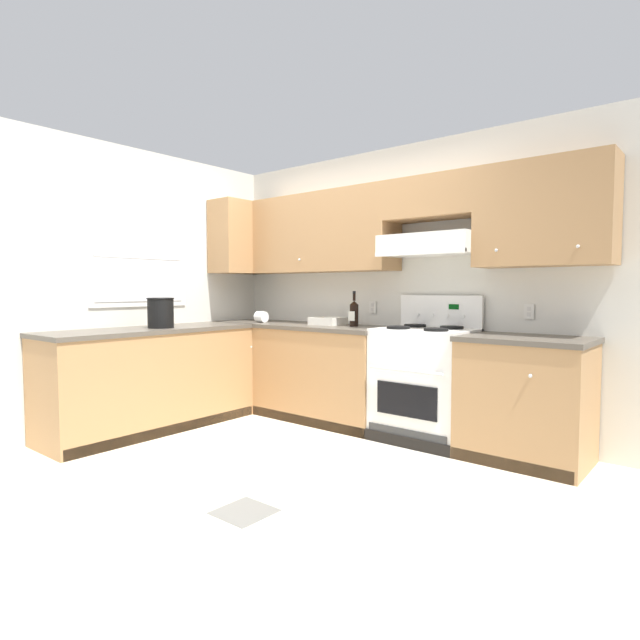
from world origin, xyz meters
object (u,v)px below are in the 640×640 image
object	(u,v)px
stove	(425,383)
wine_bottle	(354,313)
bowl	(328,322)
paper_towel_roll	(261,317)
bucket	(161,312)

from	to	relation	value
stove	wine_bottle	bearing A→B (deg)	175.99
bowl	paper_towel_roll	xyz separation A→B (m)	(-0.75, -0.16, 0.03)
wine_bottle	stove	bearing A→B (deg)	-4.01
stove	paper_towel_roll	bearing A→B (deg)	-176.79
stove	bucket	distance (m)	2.37
bowl	bucket	xyz separation A→B (m)	(-0.89, -1.26, 0.12)
stove	bowl	size ratio (longest dim) A/B	3.97
wine_bottle	bowl	world-z (taller)	wine_bottle
bucket	paper_towel_roll	size ratio (longest dim) A/B	2.35
bowl	paper_towel_roll	world-z (taller)	paper_towel_roll
bowl	paper_towel_roll	bearing A→B (deg)	-167.58
wine_bottle	bucket	bearing A→B (deg)	-133.99
bowl	wine_bottle	bearing A→B (deg)	-1.64
bucket	wine_bottle	bearing A→B (deg)	46.01
bowl	stove	bearing A→B (deg)	-3.31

